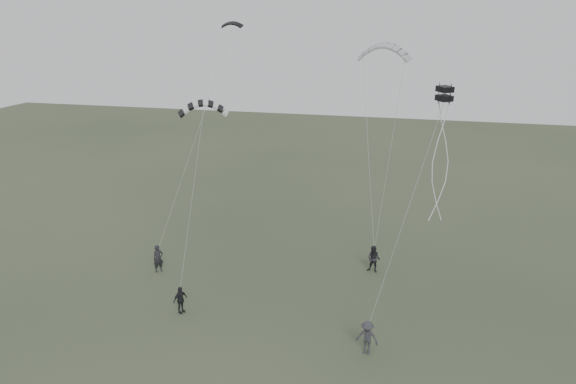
% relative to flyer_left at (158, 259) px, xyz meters
% --- Properties ---
extents(ground, '(140.00, 140.00, 0.00)m').
position_rel_flyer_left_xyz_m(ground, '(7.87, -4.53, -0.97)').
color(ground, '#353E2A').
rests_on(ground, ground).
extents(flyer_left, '(0.83, 0.83, 1.94)m').
position_rel_flyer_left_xyz_m(flyer_left, '(0.00, 0.00, 0.00)').
color(flyer_left, black).
rests_on(flyer_left, ground).
extents(flyer_right, '(1.07, 0.92, 1.91)m').
position_rel_flyer_left_xyz_m(flyer_right, '(14.52, 3.58, -0.01)').
color(flyer_right, black).
rests_on(flyer_right, ground).
extents(flyer_center, '(0.81, 1.07, 1.69)m').
position_rel_flyer_left_xyz_m(flyer_center, '(3.87, -4.87, -0.12)').
color(flyer_center, black).
rests_on(flyer_center, ground).
extents(flyer_far, '(1.30, 0.86, 1.88)m').
position_rel_flyer_left_xyz_m(flyer_far, '(15.19, -6.41, -0.03)').
color(flyer_far, '#2D2D32').
rests_on(flyer_far, ground).
extents(kite_dark_small, '(1.54, 0.62, 0.64)m').
position_rel_flyer_left_xyz_m(kite_dark_small, '(3.38, 7.08, 15.56)').
color(kite_dark_small, black).
rests_on(kite_dark_small, flyer_left).
extents(kite_pale_large, '(3.84, 1.77, 1.72)m').
position_rel_flyer_left_xyz_m(kite_pale_large, '(14.13, 8.17, 14.08)').
color(kite_pale_large, '#9D9FA2').
rests_on(kite_pale_large, flyer_right).
extents(kite_striped, '(3.07, 2.09, 1.31)m').
position_rel_flyer_left_xyz_m(kite_striped, '(4.40, -1.28, 11.13)').
color(kite_striped, black).
rests_on(kite_striped, flyer_center).
extents(kite_box, '(0.94, 0.95, 0.76)m').
position_rel_flyer_left_xyz_m(kite_box, '(18.14, -3.55, 12.44)').
color(kite_box, black).
rests_on(kite_box, flyer_far).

